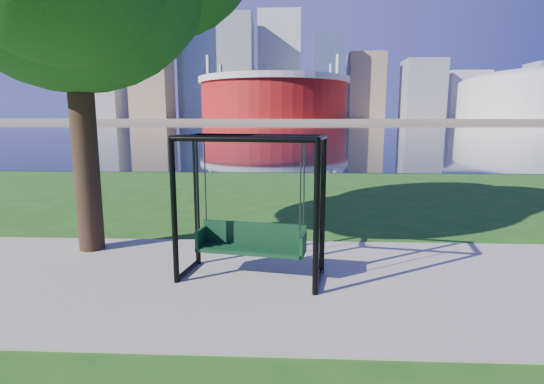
{
  "coord_description": "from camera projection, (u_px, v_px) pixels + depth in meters",
  "views": [
    {
      "loc": [
        0.3,
        -6.39,
        2.36
      ],
      "look_at": [
        -0.0,
        0.0,
        1.25
      ],
      "focal_mm": 28.0,
      "sensor_mm": 36.0,
      "label": 1
    }
  ],
  "objects": [
    {
      "name": "ground",
      "position": [
        272.0,
        270.0,
        6.7
      ],
      "size": [
        900.0,
        900.0,
        0.0
      ],
      "primitive_type": "plane",
      "color": "#1E5114",
      "rests_on": "ground"
    },
    {
      "name": "path",
      "position": [
        271.0,
        281.0,
        6.21
      ],
      "size": [
        120.0,
        4.0,
        0.03
      ],
      "primitive_type": "cube",
      "color": "#9E937F",
      "rests_on": "ground"
    },
    {
      "name": "river",
      "position": [
        291.0,
        128.0,
        107.07
      ],
      "size": [
        900.0,
        180.0,
        0.02
      ],
      "primitive_type": "cube",
      "color": "black",
      "rests_on": "ground"
    },
    {
      "name": "far_bank",
      "position": [
        292.0,
        120.0,
        307.64
      ],
      "size": [
        900.0,
        228.0,
        2.0
      ],
      "primitive_type": "cube",
      "color": "#937F60",
      "rests_on": "ground"
    },
    {
      "name": "stadium",
      "position": [
        274.0,
        97.0,
        235.97
      ],
      "size": [
        83.0,
        83.0,
        32.0
      ],
      "color": "maroon",
      "rests_on": "far_bank"
    },
    {
      "name": "arena",
      "position": [
        542.0,
        93.0,
        228.92
      ],
      "size": [
        84.0,
        84.0,
        26.56
      ],
      "color": "beige",
      "rests_on": "far_bank"
    },
    {
      "name": "skyline",
      "position": [
        287.0,
        72.0,
        315.03
      ],
      "size": [
        392.0,
        66.0,
        96.5
      ],
      "color": "gray",
      "rests_on": "far_bank"
    },
    {
      "name": "swing",
      "position": [
        251.0,
        211.0,
        6.15
      ],
      "size": [
        2.2,
        1.24,
        2.13
      ],
      "rotation": [
        0.0,
        0.0,
        -0.17
      ],
      "color": "black",
      "rests_on": "ground"
    }
  ]
}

